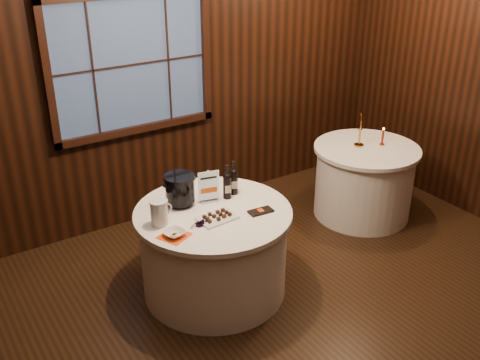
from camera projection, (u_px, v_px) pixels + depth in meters
ground at (285, 359)px, 4.08m from camera, size 6.00×6.00×0.00m
back_wall at (132, 75)px, 5.29m from camera, size 6.00×0.10×3.00m
main_table at (214, 251)px, 4.67m from camera, size 1.28×1.28×0.77m
side_table at (364, 181)px, 5.88m from camera, size 1.08×1.08×0.77m
sign_stand at (209, 191)px, 4.61m from camera, size 0.17×0.12×0.29m
port_bottle_left at (227, 184)px, 4.65m from camera, size 0.07×0.08×0.30m
port_bottle_right at (234, 180)px, 4.73m from camera, size 0.07×0.08×0.30m
ice_bucket at (180, 189)px, 4.54m from camera, size 0.26×0.26×0.26m
chocolate_plate at (217, 217)px, 4.38m from camera, size 0.32×0.22×0.04m
chocolate_box at (261, 211)px, 4.48m from camera, size 0.21×0.11×0.02m
grape_bunch at (201, 223)px, 4.29m from camera, size 0.16×0.06×0.04m
glass_pitcher at (159, 212)px, 4.27m from camera, size 0.19×0.14×0.20m
orange_napkin at (174, 236)px, 4.16m from camera, size 0.26×0.26×0.00m
cracker_bowl at (174, 233)px, 4.15m from camera, size 0.19×0.19×0.04m
brass_candlestick at (360, 134)px, 5.68m from camera, size 0.10×0.10×0.36m
red_candle at (383, 138)px, 5.73m from camera, size 0.05×0.05×0.19m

